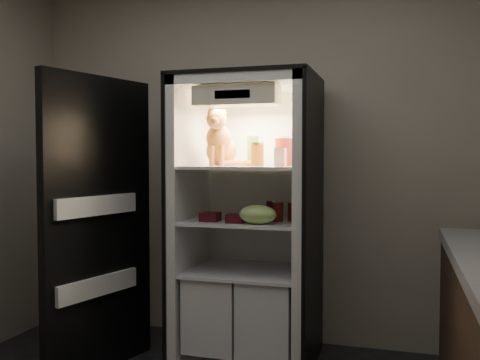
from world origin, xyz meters
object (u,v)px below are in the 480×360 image
at_px(mayo_tub, 254,156).
at_px(parmesan_shaker, 253,151).
at_px(soda_can_b, 293,211).
at_px(soda_can_a, 271,209).
at_px(berry_box_left, 210,217).
at_px(tabby_cat, 220,143).
at_px(salsa_jar, 257,154).
at_px(pepper_jar, 284,151).
at_px(soda_can_c, 278,211).
at_px(cream_carton, 280,157).
at_px(condiment_jar, 255,212).
at_px(berry_box_right, 236,218).
at_px(grape_bag, 258,214).
at_px(refrigerator, 249,241).

bearing_deg(mayo_tub, parmesan_shaker, -81.22).
bearing_deg(parmesan_shaker, mayo_tub, 98.78).
bearing_deg(soda_can_b, parmesan_shaker, 168.77).
xyz_separation_m(soda_can_a, berry_box_left, (-0.32, -0.31, -0.03)).
xyz_separation_m(tabby_cat, salsa_jar, (0.26, -0.04, -0.07)).
bearing_deg(pepper_jar, berry_box_left, -146.21).
xyz_separation_m(soda_can_c, berry_box_left, (-0.41, -0.12, -0.04)).
height_order(salsa_jar, berry_box_left, salsa_jar).
bearing_deg(mayo_tub, cream_carton, -49.04).
relative_size(condiment_jar, berry_box_right, 0.82).
height_order(berry_box_left, berry_box_right, berry_box_left).
relative_size(tabby_cat, mayo_tub, 3.08).
bearing_deg(salsa_jar, berry_box_left, -153.88).
bearing_deg(condiment_jar, soda_can_c, -32.89).
bearing_deg(grape_bag, soda_can_c, 60.12).
relative_size(pepper_jar, soda_can_c, 1.52).
relative_size(salsa_jar, berry_box_right, 1.42).
bearing_deg(mayo_tub, salsa_jar, -69.48).
xyz_separation_m(refrigerator, berry_box_right, (-0.01, -0.24, 0.17)).
height_order(cream_carton, condiment_jar, cream_carton).
xyz_separation_m(refrigerator, condiment_jar, (0.04, 0.01, 0.19)).
relative_size(tabby_cat, berry_box_left, 3.51).
relative_size(refrigerator, parmesan_shaker, 9.56).
distance_m(refrigerator, cream_carton, 0.63).
xyz_separation_m(parmesan_shaker, berry_box_left, (-0.21, -0.24, -0.42)).
height_order(parmesan_shaker, berry_box_right, parmesan_shaker).
bearing_deg(berry_box_right, berry_box_left, 174.24).
bearing_deg(soda_can_b, pepper_jar, 131.55).
distance_m(soda_can_c, condiment_jar, 0.22).
relative_size(soda_can_a, soda_can_c, 0.92).
relative_size(mayo_tub, berry_box_right, 1.22).
height_order(soda_can_c, berry_box_right, soda_can_c).
bearing_deg(soda_can_c, refrigerator, 153.69).
distance_m(refrigerator, soda_can_c, 0.33).
bearing_deg(cream_carton, pepper_jar, 97.13).
xyz_separation_m(tabby_cat, soda_can_c, (0.40, -0.06, -0.43)).
relative_size(cream_carton, berry_box_right, 1.06).
bearing_deg(grape_bag, parmesan_shaker, 111.18).
relative_size(cream_carton, berry_box_left, 0.99).
xyz_separation_m(soda_can_a, condiment_jar, (-0.09, -0.07, -0.02)).
height_order(condiment_jar, berry_box_left, condiment_jar).
height_order(soda_can_a, condiment_jar, soda_can_a).
height_order(soda_can_a, berry_box_left, soda_can_a).
distance_m(refrigerator, berry_box_left, 0.34).
relative_size(pepper_jar, soda_can_b, 1.60).
bearing_deg(mayo_tub, tabby_cat, -141.41).
distance_m(mayo_tub, berry_box_left, 0.54).
distance_m(refrigerator, grape_bag, 0.36).
height_order(salsa_jar, pepper_jar, pepper_jar).
xyz_separation_m(tabby_cat, berry_box_right, (0.17, -0.19, -0.47)).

